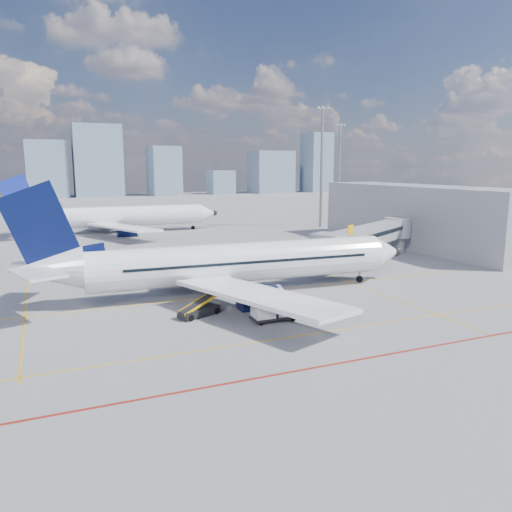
{
  "coord_description": "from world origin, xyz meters",
  "views": [
    {
      "loc": [
        -18.04,
        -39.04,
        13.15
      ],
      "look_at": [
        2.1,
        7.49,
        4.0
      ],
      "focal_mm": 35.0,
      "sensor_mm": 36.0,
      "label": 1
    }
  ],
  "objects_px": {
    "main_aircraft": "(226,264)",
    "belt_loader": "(200,309)",
    "ramp_worker": "(312,310)",
    "baggage_tug": "(288,307)",
    "cargo_dolly": "(274,308)",
    "second_aircraft": "(116,217)"
  },
  "relations": [
    {
      "from": "belt_loader",
      "to": "ramp_worker",
      "type": "relative_size",
      "value": 3.38
    },
    {
      "from": "main_aircraft",
      "to": "ramp_worker",
      "type": "height_order",
      "value": "main_aircraft"
    },
    {
      "from": "baggage_tug",
      "to": "main_aircraft",
      "type": "bearing_deg",
      "value": 108.78
    },
    {
      "from": "ramp_worker",
      "to": "second_aircraft",
      "type": "bearing_deg",
      "value": 34.38
    },
    {
      "from": "belt_loader",
      "to": "main_aircraft",
      "type": "bearing_deg",
      "value": 29.03
    },
    {
      "from": "main_aircraft",
      "to": "ramp_worker",
      "type": "relative_size",
      "value": 25.48
    },
    {
      "from": "belt_loader",
      "to": "ramp_worker",
      "type": "distance_m",
      "value": 9.9
    },
    {
      "from": "belt_loader",
      "to": "ramp_worker",
      "type": "bearing_deg",
      "value": -53.77
    },
    {
      "from": "baggage_tug",
      "to": "ramp_worker",
      "type": "relative_size",
      "value": 1.39
    },
    {
      "from": "cargo_dolly",
      "to": "ramp_worker",
      "type": "xyz_separation_m",
      "value": [
        3.18,
        -1.02,
        -0.35
      ]
    },
    {
      "from": "cargo_dolly",
      "to": "belt_loader",
      "type": "distance_m",
      "value": 6.7
    },
    {
      "from": "main_aircraft",
      "to": "belt_loader",
      "type": "bearing_deg",
      "value": -124.17
    },
    {
      "from": "second_aircraft",
      "to": "baggage_tug",
      "type": "xyz_separation_m",
      "value": [
        6.06,
        -63.4,
        -2.48
      ]
    },
    {
      "from": "belt_loader",
      "to": "second_aircraft",
      "type": "bearing_deg",
      "value": 65.4
    },
    {
      "from": "cargo_dolly",
      "to": "baggage_tug",
      "type": "bearing_deg",
      "value": 29.3
    },
    {
      "from": "main_aircraft",
      "to": "baggage_tug",
      "type": "height_order",
      "value": "main_aircraft"
    },
    {
      "from": "ramp_worker",
      "to": "cargo_dolly",
      "type": "bearing_deg",
      "value": 100.17
    },
    {
      "from": "cargo_dolly",
      "to": "main_aircraft",
      "type": "bearing_deg",
      "value": 94.74
    },
    {
      "from": "second_aircraft",
      "to": "ramp_worker",
      "type": "bearing_deg",
      "value": -82.52
    },
    {
      "from": "second_aircraft",
      "to": "ramp_worker",
      "type": "distance_m",
      "value": 65.88
    },
    {
      "from": "cargo_dolly",
      "to": "second_aircraft",
      "type": "bearing_deg",
      "value": 94.86
    },
    {
      "from": "main_aircraft",
      "to": "cargo_dolly",
      "type": "bearing_deg",
      "value": -83.09
    }
  ]
}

